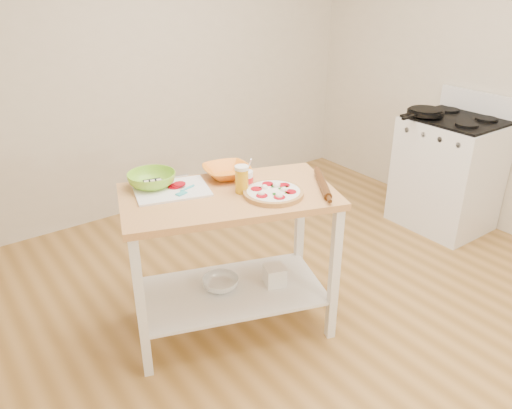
{
  "coord_description": "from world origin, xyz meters",
  "views": [
    {
      "loc": [
        -1.89,
        -1.75,
        2.02
      ],
      "look_at": [
        -0.34,
        0.37,
        0.77
      ],
      "focal_mm": 35.0,
      "sensor_mm": 36.0,
      "label": 1
    }
  ],
  "objects_px": {
    "cutting_board": "(171,189)",
    "shelf_bin": "(275,275)",
    "gas_stove": "(448,173)",
    "green_bowl": "(152,180)",
    "skillet": "(425,112)",
    "spatula": "(185,191)",
    "beer_pint": "(242,179)",
    "shelf_glass_bowl": "(221,283)",
    "yogurt_tub": "(246,179)",
    "orange_bowl": "(227,172)",
    "rolling_pin": "(323,184)",
    "pizza": "(273,192)",
    "prep_island": "(230,233)",
    "knife": "(160,179)"
  },
  "relations": [
    {
      "from": "shelf_bin",
      "to": "prep_island",
      "type": "bearing_deg",
      "value": 157.04
    },
    {
      "from": "cutting_board",
      "to": "shelf_bin",
      "type": "relative_size",
      "value": 3.89
    },
    {
      "from": "rolling_pin",
      "to": "green_bowl",
      "type": "bearing_deg",
      "value": 143.68
    },
    {
      "from": "orange_bowl",
      "to": "shelf_glass_bowl",
      "type": "xyz_separation_m",
      "value": [
        -0.17,
        -0.16,
        -0.64
      ]
    },
    {
      "from": "orange_bowl",
      "to": "yogurt_tub",
      "type": "bearing_deg",
      "value": -89.64
    },
    {
      "from": "skillet",
      "to": "cutting_board",
      "type": "bearing_deg",
      "value": 176.66
    },
    {
      "from": "prep_island",
      "to": "rolling_pin",
      "type": "bearing_deg",
      "value": -27.11
    },
    {
      "from": "shelf_glass_bowl",
      "to": "shelf_bin",
      "type": "bearing_deg",
      "value": -27.73
    },
    {
      "from": "spatula",
      "to": "knife",
      "type": "distance_m",
      "value": 0.23
    },
    {
      "from": "gas_stove",
      "to": "pizza",
      "type": "bearing_deg",
      "value": -173.21
    },
    {
      "from": "gas_stove",
      "to": "green_bowl",
      "type": "bearing_deg",
      "value": 174.38
    },
    {
      "from": "gas_stove",
      "to": "rolling_pin",
      "type": "height_order",
      "value": "gas_stove"
    },
    {
      "from": "green_bowl",
      "to": "shelf_bin",
      "type": "xyz_separation_m",
      "value": [
        0.55,
        -0.43,
        -0.62
      ]
    },
    {
      "from": "knife",
      "to": "shelf_bin",
      "type": "xyz_separation_m",
      "value": [
        0.49,
        -0.47,
        -0.6
      ]
    },
    {
      "from": "green_bowl",
      "to": "rolling_pin",
      "type": "bearing_deg",
      "value": -36.32
    },
    {
      "from": "skillet",
      "to": "spatula",
      "type": "height_order",
      "value": "skillet"
    },
    {
      "from": "prep_island",
      "to": "pizza",
      "type": "distance_m",
      "value": 0.36
    },
    {
      "from": "beer_pint",
      "to": "shelf_glass_bowl",
      "type": "distance_m",
      "value": 0.7
    },
    {
      "from": "green_bowl",
      "to": "beer_pint",
      "type": "relative_size",
      "value": 1.76
    },
    {
      "from": "yogurt_tub",
      "to": "gas_stove",
      "type": "bearing_deg",
      "value": 1.67
    },
    {
      "from": "spatula",
      "to": "knife",
      "type": "height_order",
      "value": "knife"
    },
    {
      "from": "pizza",
      "to": "yogurt_tub",
      "type": "height_order",
      "value": "yogurt_tub"
    },
    {
      "from": "prep_island",
      "to": "cutting_board",
      "type": "bearing_deg",
      "value": 137.97
    },
    {
      "from": "green_bowl",
      "to": "beer_pint",
      "type": "distance_m",
      "value": 0.51
    },
    {
      "from": "prep_island",
      "to": "shelf_bin",
      "type": "relative_size",
      "value": 10.99
    },
    {
      "from": "beer_pint",
      "to": "rolling_pin",
      "type": "relative_size",
      "value": 0.41
    },
    {
      "from": "green_bowl",
      "to": "beer_pint",
      "type": "xyz_separation_m",
      "value": [
        0.37,
        -0.36,
        0.04
      ]
    },
    {
      "from": "cutting_board",
      "to": "pizza",
      "type": "bearing_deg",
      "value": -25.98
    },
    {
      "from": "spatula",
      "to": "green_bowl",
      "type": "height_order",
      "value": "green_bowl"
    },
    {
      "from": "knife",
      "to": "pizza",
      "type": "bearing_deg",
      "value": -39.14
    },
    {
      "from": "pizza",
      "to": "shelf_bin",
      "type": "distance_m",
      "value": 0.6
    },
    {
      "from": "cutting_board",
      "to": "yogurt_tub",
      "type": "xyz_separation_m",
      "value": [
        0.36,
        -0.21,
        0.04
      ]
    },
    {
      "from": "skillet",
      "to": "orange_bowl",
      "type": "relative_size",
      "value": 1.67
    },
    {
      "from": "pizza",
      "to": "green_bowl",
      "type": "relative_size",
      "value": 1.23
    },
    {
      "from": "knife",
      "to": "rolling_pin",
      "type": "xyz_separation_m",
      "value": [
        0.71,
        -0.61,
        0.0
      ]
    },
    {
      "from": "shelf_glass_bowl",
      "to": "green_bowl",
      "type": "bearing_deg",
      "value": 132.75
    },
    {
      "from": "gas_stove",
      "to": "knife",
      "type": "xyz_separation_m",
      "value": [
        -2.45,
        0.3,
        0.44
      ]
    },
    {
      "from": "green_bowl",
      "to": "shelf_glass_bowl",
      "type": "bearing_deg",
      "value": -47.25
    },
    {
      "from": "knife",
      "to": "skillet",
      "type": "bearing_deg",
      "value": 9.91
    },
    {
      "from": "pizza",
      "to": "orange_bowl",
      "type": "bearing_deg",
      "value": 99.31
    },
    {
      "from": "knife",
      "to": "yogurt_tub",
      "type": "distance_m",
      "value": 0.51
    },
    {
      "from": "skillet",
      "to": "yogurt_tub",
      "type": "distance_m",
      "value": 1.94
    },
    {
      "from": "skillet",
      "to": "beer_pint",
      "type": "relative_size",
      "value": 2.97
    },
    {
      "from": "gas_stove",
      "to": "green_bowl",
      "type": "xyz_separation_m",
      "value": [
        -2.52,
        0.26,
        0.47
      ]
    },
    {
      "from": "gas_stove",
      "to": "yogurt_tub",
      "type": "relative_size",
      "value": 6.41
    },
    {
      "from": "skillet",
      "to": "spatula",
      "type": "distance_m",
      "value": 2.25
    },
    {
      "from": "spatula",
      "to": "shelf_bin",
      "type": "bearing_deg",
      "value": -44.28
    },
    {
      "from": "gas_stove",
      "to": "spatula",
      "type": "bearing_deg",
      "value": 178.52
    },
    {
      "from": "cutting_board",
      "to": "shelf_bin",
      "type": "xyz_separation_m",
      "value": [
        0.49,
        -0.32,
        -0.59
      ]
    },
    {
      "from": "spatula",
      "to": "orange_bowl",
      "type": "relative_size",
      "value": 0.53
    }
  ]
}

